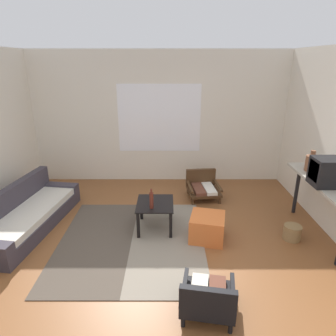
% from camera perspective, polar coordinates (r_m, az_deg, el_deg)
% --- Properties ---
extents(ground_plane, '(7.80, 7.80, 0.00)m').
position_cam_1_polar(ground_plane, '(3.97, -2.57, -18.66)').
color(ground_plane, brown).
extents(far_wall_with_window, '(5.60, 0.13, 2.70)m').
position_cam_1_polar(far_wall_with_window, '(6.26, -1.44, 9.57)').
color(far_wall_with_window, silver).
rests_on(far_wall_with_window, ground).
extents(area_rug, '(2.08, 2.29, 0.01)m').
position_cam_1_polar(area_rug, '(4.47, -6.79, -13.75)').
color(area_rug, '#4C4238').
rests_on(area_rug, ground).
extents(couch, '(1.01, 2.16, 0.65)m').
position_cam_1_polar(couch, '(5.16, -25.47, -8.23)').
color(couch, '#38333D').
rests_on(couch, ground).
extents(coffee_table, '(0.56, 0.63, 0.44)m').
position_cam_1_polar(coffee_table, '(4.58, -2.28, -7.67)').
color(coffee_table, black).
rests_on(coffee_table, ground).
extents(armchair_by_window, '(0.65, 0.66, 0.49)m').
position_cam_1_polar(armchair_by_window, '(5.71, 6.92, -3.49)').
color(armchair_by_window, '#472D19').
rests_on(armchair_by_window, ground).
extents(armchair_striped_foreground, '(0.63, 0.66, 0.50)m').
position_cam_1_polar(armchair_striped_foreground, '(3.28, 7.88, -23.58)').
color(armchair_striped_foreground, black).
rests_on(armchair_striped_foreground, ground).
extents(ottoman_orange, '(0.58, 0.58, 0.37)m').
position_cam_1_polar(ottoman_orange, '(4.44, 7.78, -11.28)').
color(ottoman_orange, '#D1662D').
rests_on(ottoman_orange, ground).
extents(console_shelf, '(0.40, 1.52, 0.89)m').
position_cam_1_polar(console_shelf, '(4.75, 27.55, -3.33)').
color(console_shelf, '#B2AD9E').
rests_on(console_shelf, ground).
extents(crt_television, '(0.49, 0.34, 0.38)m').
position_cam_1_polar(crt_television, '(4.49, 29.17, -0.73)').
color(crt_television, black).
rests_on(crt_television, console_shelf).
extents(clay_vase, '(0.18, 0.18, 0.32)m').
position_cam_1_polar(clay_vase, '(4.98, 26.14, 0.85)').
color(clay_vase, brown).
rests_on(clay_vase, console_shelf).
extents(glass_bottle, '(0.06, 0.06, 0.30)m').
position_cam_1_polar(glass_bottle, '(4.34, -2.99, -6.16)').
color(glass_bottle, '#5B2319').
rests_on(glass_bottle, coffee_table).
extents(wicker_basket, '(0.25, 0.25, 0.22)m').
position_cam_1_polar(wicker_basket, '(4.79, 23.01, -11.41)').
color(wicker_basket, olive).
rests_on(wicker_basket, ground).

